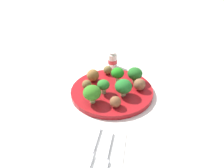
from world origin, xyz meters
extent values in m
plane|color=silver|center=(0.00, 0.00, 0.00)|extent=(4.00, 4.00, 0.00)
cylinder|color=maroon|center=(0.00, 0.00, 0.01)|extent=(0.28, 0.28, 0.02)
cylinder|color=#A5C57E|center=(0.03, 0.04, 0.02)|extent=(0.02, 0.02, 0.01)
ellipsoid|color=#206B26|center=(0.03, 0.04, 0.05)|extent=(0.06, 0.06, 0.04)
cylinder|color=#8DBC77|center=(0.03, -0.02, 0.02)|extent=(0.02, 0.02, 0.02)
ellipsoid|color=#277226|center=(0.03, -0.02, 0.05)|extent=(0.04, 0.04, 0.03)
cylinder|color=#A0CA70|center=(0.08, -0.04, 0.02)|extent=(0.02, 0.02, 0.01)
ellipsoid|color=#31741E|center=(0.08, -0.04, 0.05)|extent=(0.06, 0.06, 0.04)
cylinder|color=#98CB78|center=(-0.07, 0.07, 0.02)|extent=(0.02, 0.02, 0.01)
ellipsoid|color=#216221|center=(-0.07, 0.07, 0.05)|extent=(0.05, 0.05, 0.04)
cylinder|color=#A0BF79|center=(-0.05, 0.01, 0.03)|extent=(0.01, 0.01, 0.02)
ellipsoid|color=#1F7F1A|center=(-0.05, 0.01, 0.05)|extent=(0.05, 0.05, 0.04)
sphere|color=brown|center=(0.02, -0.08, 0.03)|extent=(0.03, 0.03, 0.03)
sphere|color=brown|center=(-0.02, 0.09, 0.04)|extent=(0.04, 0.04, 0.04)
sphere|color=brown|center=(-0.04, -0.08, 0.04)|extent=(0.04, 0.04, 0.04)
sphere|color=brown|center=(-0.10, -0.04, 0.03)|extent=(0.03, 0.03, 0.03)
sphere|color=brown|center=(0.09, 0.03, 0.03)|extent=(0.03, 0.03, 0.03)
cube|color=white|center=(0.25, 0.02, 0.00)|extent=(0.18, 0.13, 0.01)
cube|color=silver|center=(0.23, 0.04, 0.01)|extent=(0.09, 0.02, 0.01)
cube|color=silver|center=(0.29, 0.04, 0.01)|extent=(0.03, 0.02, 0.01)
cube|color=silver|center=(0.22, 0.01, 0.01)|extent=(0.09, 0.02, 0.01)
cube|color=silver|center=(0.30, 0.01, 0.01)|extent=(0.06, 0.02, 0.01)
cylinder|color=white|center=(-0.19, -0.04, 0.03)|extent=(0.04, 0.04, 0.06)
cylinder|color=red|center=(-0.19, -0.04, 0.03)|extent=(0.04, 0.04, 0.02)
cylinder|color=silver|center=(-0.19, -0.04, 0.06)|extent=(0.03, 0.03, 0.01)
camera|label=1|loc=(0.58, 0.13, 0.42)|focal=33.89mm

